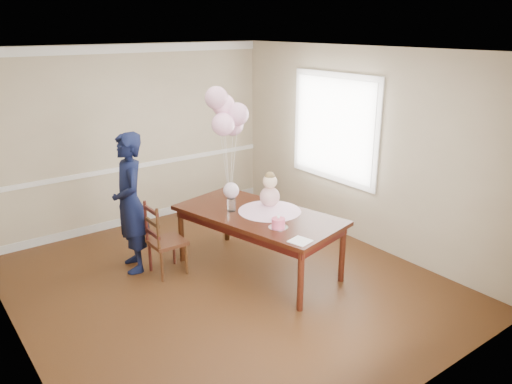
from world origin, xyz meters
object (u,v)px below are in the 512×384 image
(birthday_cake, at_px, (278,223))
(dining_chair_seat, at_px, (167,242))
(dining_table_top, at_px, (258,215))
(woman, at_px, (130,203))

(birthday_cake, height_order, dining_chair_seat, birthday_cake)
(dining_table_top, height_order, birthday_cake, birthday_cake)
(birthday_cake, relative_size, woman, 0.09)
(dining_chair_seat, bearing_deg, birthday_cake, -52.65)
(dining_table_top, distance_m, dining_chair_seat, 1.17)
(birthday_cake, relative_size, dining_chair_seat, 0.38)
(dining_table_top, relative_size, woman, 1.17)
(dining_table_top, distance_m, woman, 1.58)
(dining_table_top, height_order, dining_chair_seat, dining_table_top)
(dining_table_top, height_order, woman, woman)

